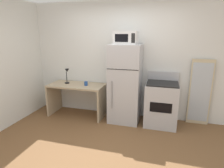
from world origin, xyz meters
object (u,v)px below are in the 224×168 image
refrigerator (125,84)px  microwave (126,38)px  desk (77,93)px  coffee_mug (86,83)px  leaning_mirror (200,93)px  desk_lamp (67,74)px  oven_range (161,104)px

refrigerator → microwave: (0.00, -0.02, 0.97)m
desk → refrigerator: bearing=0.6°
refrigerator → microwave: microwave is taller
desk → microwave: (1.15, -0.01, 1.28)m
desk → refrigerator: (1.15, 0.01, 0.31)m
coffee_mug → leaning_mirror: (2.45, 0.29, -0.10)m
desk → coffee_mug: coffee_mug is taller
desk → desk_lamp: desk_lamp is taller
microwave → leaning_mirror: size_ratio=0.33×
microwave → oven_range: (0.78, 0.02, -1.34)m
desk → leaning_mirror: (2.69, 0.27, 0.17)m
desk_lamp → oven_range: size_ratio=0.32×
desk → desk_lamp: bearing=174.7°
oven_range → microwave: bearing=-178.3°
coffee_mug → oven_range: 1.71m
oven_range → coffee_mug: bearing=-178.7°
coffee_mug → leaning_mirror: bearing=6.8°
coffee_mug → refrigerator: (0.90, 0.04, 0.04)m
coffee_mug → refrigerator: size_ratio=0.06×
leaning_mirror → oven_range: bearing=-161.6°
oven_range → leaning_mirror: (0.77, 0.26, 0.23)m
oven_range → leaning_mirror: 0.84m
refrigerator → oven_range: refrigerator is taller
desk_lamp → refrigerator: bearing=-0.5°
oven_range → leaning_mirror: bearing=18.4°
desk → oven_range: bearing=0.4°
coffee_mug → leaning_mirror: 2.47m
desk_lamp → refrigerator: refrigerator is taller
coffee_mug → desk_lamp: bearing=174.5°
desk_lamp → leaning_mirror: (2.94, 0.25, -0.29)m
refrigerator → leaning_mirror: 1.57m
desk_lamp → leaning_mirror: leaning_mirror is taller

